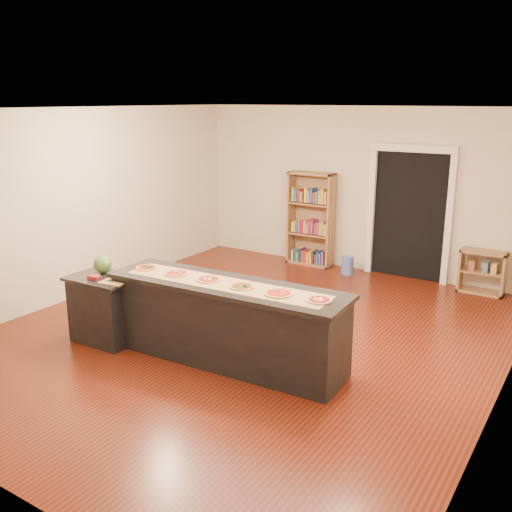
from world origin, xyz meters
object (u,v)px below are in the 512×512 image
Objects in this scene: kitchen_island at (226,322)px; waste_bin at (347,265)px; watermelon at (103,264)px; side_counter at (106,308)px; low_shelf at (482,272)px; bookshelf at (311,219)px.

kitchen_island is 3.88m from waste_bin.
side_counter is at bearing -43.11° from watermelon.
low_shelf is (1.94, 4.05, -0.13)m from kitchen_island.
side_counter is at bearing -128.94° from low_shelf.
low_shelf is at bearing 49.47° from watermelon.
side_counter reaches higher than waste_bin.
low_shelf is at bearing 49.85° from side_counter.
bookshelf reaches higher than side_counter.
kitchen_island is 1.63m from side_counter.
bookshelf reaches higher than watermelon.
low_shelf is at bearing 61.61° from kitchen_island.
side_counter is (-1.59, -0.33, -0.05)m from kitchen_island.
kitchen_island is at bearing -86.94° from waste_bin.
kitchen_island is 9.29× the size of waste_bin.
side_counter is at bearing -97.35° from bookshelf.
watermelon is (-1.50, -4.08, 0.79)m from waste_bin.
waste_bin is 1.37× the size of watermelon.
watermelon is at bearing -130.53° from low_shelf.
kitchen_island is 4.19m from bookshelf.
watermelon is at bearing 135.68° from side_counter.
side_counter is 0.50× the size of bookshelf.
low_shelf is 2.17m from waste_bin.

